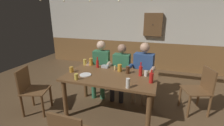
% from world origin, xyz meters
% --- Properties ---
extents(ground_plane, '(8.05, 8.05, 0.00)m').
position_xyz_m(ground_plane, '(0.00, 0.00, 0.00)').
color(ground_plane, brown).
extents(back_wall_upper, '(6.71, 0.12, 1.43)m').
position_xyz_m(back_wall_upper, '(0.00, 2.83, 1.62)').
color(back_wall_upper, beige).
extents(back_wall_wainscot, '(6.71, 0.12, 0.90)m').
position_xyz_m(back_wall_wainscot, '(0.00, 2.83, 0.45)').
color(back_wall_wainscot, brown).
rests_on(back_wall_wainscot, ground_plane).
extents(dining_table, '(1.64, 0.95, 0.77)m').
position_xyz_m(dining_table, '(0.00, -0.02, 0.66)').
color(dining_table, brown).
rests_on(dining_table, ground_plane).
extents(person_0, '(0.54, 0.57, 1.24)m').
position_xyz_m(person_0, '(-0.48, 0.68, 0.68)').
color(person_0, '#33724C').
rests_on(person_0, ground_plane).
extents(person_1, '(0.51, 0.54, 1.19)m').
position_xyz_m(person_1, '(-0.00, 0.67, 0.65)').
color(person_1, '#33724C').
rests_on(person_1, ground_plane).
extents(person_2, '(0.58, 0.56, 1.25)m').
position_xyz_m(person_2, '(0.48, 0.70, 0.69)').
color(person_2, '#2D4C84').
rests_on(person_2, ground_plane).
extents(chair_empty_near_left, '(0.56, 0.56, 0.88)m').
position_xyz_m(chair_empty_near_left, '(1.59, 0.53, 0.48)').
color(chair_empty_near_left, brown).
rests_on(chair_empty_near_left, ground_plane).
extents(chair_empty_far_end, '(0.55, 0.55, 0.88)m').
position_xyz_m(chair_empty_far_end, '(-1.43, -0.46, 0.48)').
color(chair_empty_far_end, brown).
rests_on(chair_empty_far_end, ground_plane).
extents(table_candle, '(0.04, 0.04, 0.08)m').
position_xyz_m(table_candle, '(-0.01, 0.28, 0.81)').
color(table_candle, '#F9E08C').
rests_on(table_candle, dining_table).
extents(condiment_caddy, '(0.14, 0.10, 0.05)m').
position_xyz_m(condiment_caddy, '(-0.24, 0.34, 0.79)').
color(condiment_caddy, '#B2B7BC').
rests_on(condiment_caddy, dining_table).
extents(plate_0, '(0.21, 0.21, 0.01)m').
position_xyz_m(plate_0, '(-0.43, -0.16, 0.77)').
color(plate_0, white).
rests_on(plate_0, dining_table).
extents(bottle_0, '(0.06, 0.06, 0.25)m').
position_xyz_m(bottle_0, '(0.51, 0.12, 0.86)').
color(bottle_0, red).
rests_on(bottle_0, dining_table).
extents(bottle_1, '(0.07, 0.07, 0.22)m').
position_xyz_m(bottle_1, '(0.72, -0.12, 0.86)').
color(bottle_1, red).
rests_on(bottle_1, dining_table).
extents(bottle_2, '(0.05, 0.05, 0.22)m').
position_xyz_m(bottle_2, '(-0.39, 0.30, 0.85)').
color(bottle_2, red).
rests_on(bottle_2, dining_table).
extents(pint_glass_0, '(0.06, 0.06, 0.10)m').
position_xyz_m(pint_glass_0, '(-0.49, -0.39, 0.82)').
color(pint_glass_0, '#E5C64C').
rests_on(pint_glass_0, dining_table).
extents(pint_glass_1, '(0.07, 0.07, 0.14)m').
position_xyz_m(pint_glass_1, '(0.27, 0.16, 0.83)').
color(pint_glass_1, '#4C2D19').
rests_on(pint_glass_1, dining_table).
extents(pint_glass_2, '(0.06, 0.06, 0.10)m').
position_xyz_m(pint_glass_2, '(0.61, 0.13, 0.82)').
color(pint_glass_2, white).
rests_on(pint_glass_2, dining_table).
extents(pint_glass_3, '(0.08, 0.08, 0.10)m').
position_xyz_m(pint_glass_3, '(-0.76, -0.10, 0.82)').
color(pint_glass_3, gold).
rests_on(pint_glass_3, dining_table).
extents(pint_glass_4, '(0.08, 0.08, 0.15)m').
position_xyz_m(pint_glass_4, '(-0.58, 0.39, 0.84)').
color(pint_glass_4, gold).
rests_on(pint_glass_4, dining_table).
extents(pint_glass_5, '(0.07, 0.07, 0.13)m').
position_xyz_m(pint_glass_5, '(-0.71, 0.36, 0.83)').
color(pint_glass_5, '#E5C64C').
rests_on(pint_glass_5, dining_table).
extents(pint_glass_6, '(0.06, 0.06, 0.15)m').
position_xyz_m(pint_glass_6, '(0.41, -0.42, 0.84)').
color(pint_glass_6, white).
rests_on(pint_glass_6, dining_table).
extents(pint_glass_7, '(0.08, 0.08, 0.14)m').
position_xyz_m(pint_glass_7, '(0.10, 0.22, 0.84)').
color(pint_glass_7, gold).
rests_on(pint_glass_7, dining_table).
extents(wall_dart_cabinet, '(0.56, 0.15, 0.70)m').
position_xyz_m(wall_dart_cabinet, '(0.48, 2.70, 1.49)').
color(wall_dart_cabinet, brown).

